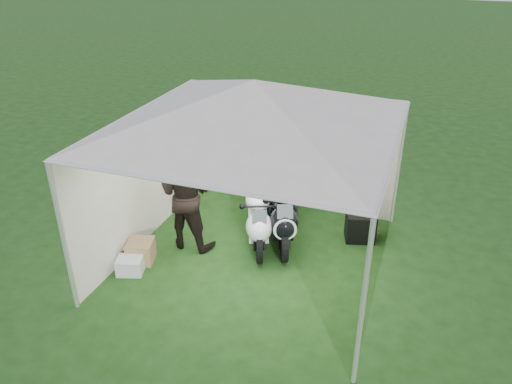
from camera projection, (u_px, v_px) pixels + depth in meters
The scene contains 10 objects.
ground at pixel (254, 258), 8.28m from camera, with size 80.00×80.00×0.00m, color #183A11.
canopy_tent at pixel (255, 108), 7.12m from camera, with size 5.66×5.66×3.00m.
motorcycle_white at pixel (258, 215), 8.49m from camera, with size 0.95×1.83×0.95m.
motorcycle_black at pixel (281, 211), 8.54m from camera, with size 1.05×1.98×1.03m.
paddock_stand at pixel (276, 205), 9.57m from camera, with size 0.42×0.27×0.32m, color #1F1CA9.
person_dark_jacket at pixel (186, 193), 8.23m from camera, with size 0.96×0.74×1.97m, color black.
person_blue_jacket at pixel (287, 189), 8.75m from camera, with size 0.59×0.39×1.63m, color slate.
equipment_box at pixel (360, 227), 8.69m from camera, with size 0.50×0.40×0.50m, color black.
crate_0 at pixel (130, 266), 7.88m from camera, with size 0.40×0.31×0.27m, color silver.
crate_1 at pixel (141, 251), 8.15m from camera, with size 0.41×0.41×0.37m, color #93744D.
Camera 1 is at (2.35, -6.43, 4.80)m, focal length 35.00 mm.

